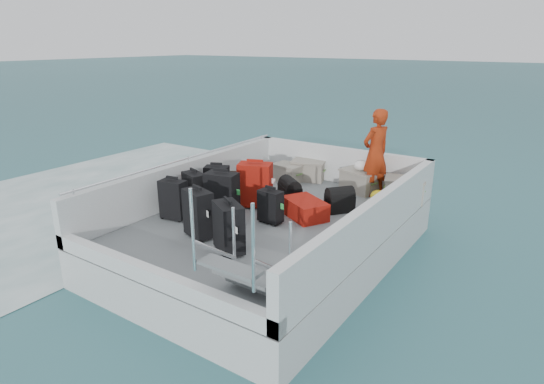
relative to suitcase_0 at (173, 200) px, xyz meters
The scene contains 24 objects.
ground 1.78m from the suitcase_0, 33.71° to the left, with size 160.00×160.00×0.00m, color #174B51.
wake_foam 3.76m from the suitcase_0, 166.63° to the left, with size 10.00×10.00×0.00m, color white.
ferry_hull 1.64m from the suitcase_0, 33.71° to the left, with size 3.60×5.00×0.60m, color silver.
deck 1.55m from the suitcase_0, 33.71° to the left, with size 3.30×4.70×0.02m, color slate.
deck_fittings 1.69m from the suitcase_0, 17.94° to the left, with size 3.60×5.00×0.90m.
suitcase_0 is the anchor object (origin of this frame).
suitcase_1 0.46m from the suitcase_0, 87.69° to the left, with size 0.43×0.25×0.65m, color black.
suitcase_2 1.11m from the suitcase_0, 93.21° to the left, with size 0.41×0.25×0.60m, color black.
suitcase_3 0.85m from the suitcase_0, 20.16° to the right, with size 0.46×0.27×0.70m, color black.
suitcase_4 0.76m from the suitcase_0, 39.51° to the left, with size 0.50×0.29×0.73m, color black.
suitcase_5 1.38m from the suitcase_0, 58.76° to the left, with size 0.55×0.33×0.75m, color #9A150B.
suitcase_6 1.52m from the suitcase_0, 16.33° to the right, with size 0.49×0.29×0.68m, color black.
suitcase_7 1.53m from the suitcase_0, 28.20° to the left, with size 0.37×0.21×0.52m, color black.
suitcase_8 2.07m from the suitcase_0, 36.27° to the left, with size 0.48×0.73×0.29m, color #9A150B.
duffel_0 1.64m from the suitcase_0, 86.32° to the left, with size 0.49×0.30×0.32m, color black, non-canonical shape.
duffel_1 2.05m from the suitcase_0, 59.13° to the left, with size 0.48×0.30×0.32m, color black, non-canonical shape.
duffel_2 2.68m from the suitcase_0, 41.72° to the left, with size 0.44×0.30×0.32m, color black, non-canonical shape.
crate_0 2.77m from the suitcase_0, 81.69° to the left, with size 0.53×0.37×0.32m, color gray.
crate_1 3.12m from the suitcase_0, 77.22° to the left, with size 0.62×0.43×0.37m, color gray.
crate_2 3.46m from the suitcase_0, 57.62° to the left, with size 0.63×0.44×0.38m, color gray.
crate_3 3.95m from the suitcase_0, 46.65° to the left, with size 0.64×0.44×0.39m, color gray.
yellow_bag 3.49m from the suitcase_0, 46.98° to the left, with size 0.28×0.26×0.22m, color yellow.
white_bag 3.46m from the suitcase_0, 57.62° to the left, with size 0.24×0.24×0.18m, color white.
passenger 3.62m from the suitcase_0, 53.51° to the left, with size 0.58×0.37×1.57m, color red.
Camera 1 is at (3.76, -5.51, 3.30)m, focal length 30.00 mm.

